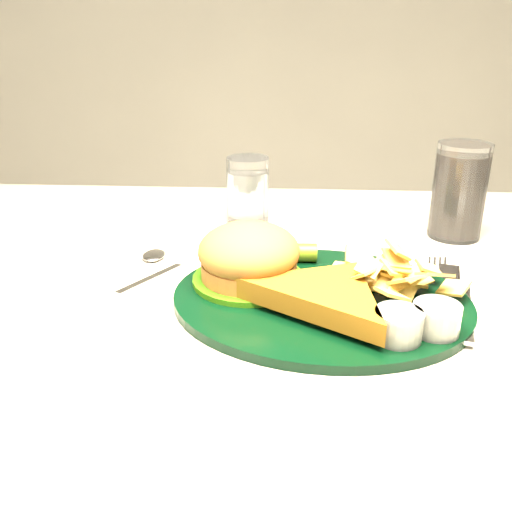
{
  "coord_description": "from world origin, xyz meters",
  "views": [
    {
      "loc": [
        0.06,
        -0.65,
        1.05
      ],
      "look_at": [
        0.02,
        -0.05,
        0.8
      ],
      "focal_mm": 40.0,
      "sensor_mm": 36.0,
      "label": 1
    }
  ],
  "objects": [
    {
      "name": "fork_napkin",
      "position": [
        0.25,
        -0.07,
        0.76
      ],
      "size": [
        0.19,
        0.22,
        0.01
      ],
      "primitive_type": null,
      "rotation": [
        0.0,
        0.0,
        -0.24
      ],
      "color": "white",
      "rests_on": "table"
    },
    {
      "name": "spoon",
      "position": [
        -0.11,
        -0.02,
        0.75
      ],
      "size": [
        0.11,
        0.14,
        0.01
      ],
      "primitive_type": null,
      "rotation": [
        0.0,
        0.0,
        -0.58
      ],
      "color": "silver",
      "rests_on": "table"
    },
    {
      "name": "dinner_plate",
      "position": [
        0.1,
        -0.07,
        0.79
      ],
      "size": [
        0.37,
        0.32,
        0.08
      ],
      "primitive_type": null,
      "rotation": [
        0.0,
        0.0,
        -0.14
      ],
      "color": "black",
      "rests_on": "table"
    },
    {
      "name": "water_glass",
      "position": [
        -0.01,
        0.21,
        0.8
      ],
      "size": [
        0.07,
        0.07,
        0.1
      ],
      "primitive_type": "cylinder",
      "rotation": [
        0.0,
        0.0,
        0.08
      ],
      "color": "white",
      "rests_on": "table"
    },
    {
      "name": "table",
      "position": [
        0.0,
        0.0,
        0.38
      ],
      "size": [
        1.2,
        0.8,
        0.75
      ],
      "primitive_type": null,
      "color": "#AEA89D",
      "rests_on": "ground"
    },
    {
      "name": "cola_glass",
      "position": [
        0.3,
        0.16,
        0.82
      ],
      "size": [
        0.1,
        0.1,
        0.14
      ],
      "primitive_type": "cylinder",
      "rotation": [
        0.0,
        0.0,
        -0.38
      ],
      "color": "black",
      "rests_on": "table"
    }
  ]
}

